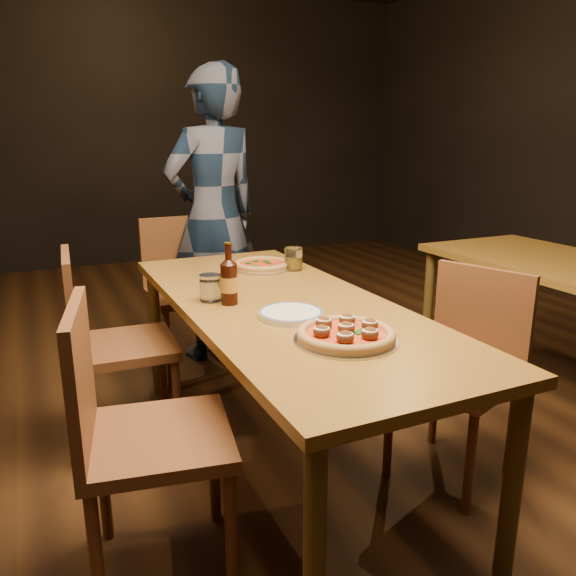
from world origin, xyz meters
name	(u,v)px	position (x,y,z in m)	size (l,w,h in m)	color
ground	(283,463)	(0.00, 0.00, 0.00)	(9.00, 9.00, 0.00)	black
room_shell	(282,5)	(0.00, 0.00, 1.86)	(9.00, 9.00, 9.00)	black
table_main	(283,318)	(0.00, 0.00, 0.68)	(0.80, 2.00, 0.75)	brown
chair_main_nw	(158,436)	(-0.61, -0.39, 0.49)	(0.46, 0.46, 0.98)	brown
chair_main_sw	(124,344)	(-0.57, 0.50, 0.48)	(0.45, 0.45, 0.97)	brown
chair_main_e	(455,375)	(0.61, -0.37, 0.46)	(0.43, 0.43, 0.92)	brown
chair_end	(188,293)	(-0.08, 1.22, 0.48)	(0.45, 0.45, 0.96)	brown
pizza_meatball	(346,334)	(0.00, -0.50, 0.77)	(0.35, 0.35, 0.06)	#B7B7BF
pizza_margherita	(262,265)	(0.15, 0.58, 0.77)	(0.30, 0.30, 0.04)	#B7B7BF
plate_stack	(291,314)	(-0.06, -0.20, 0.76)	(0.24, 0.24, 0.02)	white
beer_bottle	(229,283)	(-0.21, 0.06, 0.84)	(0.07, 0.07, 0.25)	black
water_glass	(210,288)	(-0.26, 0.14, 0.81)	(0.09, 0.09, 0.11)	white
amber_glass	(293,259)	(0.28, 0.49, 0.81)	(0.09, 0.09, 0.11)	#996B11
diner	(214,217)	(0.16, 1.39, 0.91)	(0.67, 0.44, 1.83)	black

